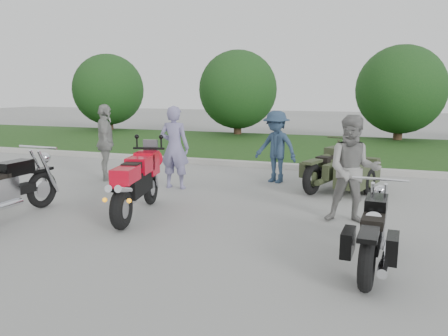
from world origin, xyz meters
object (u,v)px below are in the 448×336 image
(sportbike_red, at_px, (136,182))
(person_back, at_px, (106,143))
(person_stripe, at_px, (175,147))
(cruiser_right, at_px, (373,236))
(person_grey, at_px, (353,170))
(person_denim, at_px, (276,147))
(cruiser_sidecar, at_px, (344,172))

(sportbike_red, relative_size, person_back, 1.19)
(sportbike_red, height_order, person_stripe, person_stripe)
(cruiser_right, height_order, person_grey, person_grey)
(sportbike_red, height_order, person_denim, person_denim)
(person_grey, bearing_deg, person_back, 159.15)
(cruiser_right, distance_m, cruiser_sidecar, 4.28)
(cruiser_right, bearing_deg, person_grey, 104.67)
(cruiser_right, xyz_separation_m, person_denim, (-2.30, 4.65, 0.43))
(cruiser_sidecar, height_order, person_denim, person_denim)
(person_stripe, bearing_deg, person_denim, -148.10)
(person_back, bearing_deg, person_stripe, -132.31)
(cruiser_right, xyz_separation_m, cruiser_sidecar, (-0.66, 4.22, 0.00))
(person_stripe, height_order, person_denim, person_stripe)
(sportbike_red, xyz_separation_m, person_back, (-2.33, 2.50, 0.31))
(person_grey, height_order, person_denim, person_grey)
(person_denim, bearing_deg, cruiser_sidecar, 4.72)
(person_denim, bearing_deg, person_stripe, -125.89)
(cruiser_right, bearing_deg, person_stripe, 146.24)
(person_back, bearing_deg, person_denim, -109.25)
(cruiser_sidecar, bearing_deg, cruiser_right, -63.84)
(person_stripe, xyz_separation_m, person_denim, (2.00, 1.38, -0.07))
(cruiser_right, xyz_separation_m, person_back, (-6.27, 3.51, 0.51))
(cruiser_right, bearing_deg, person_back, 154.26)
(person_stripe, xyz_separation_m, person_back, (-1.97, 0.24, 0.00))
(cruiser_right, distance_m, person_back, 7.20)
(cruiser_right, relative_size, person_grey, 1.20)
(cruiser_sidecar, distance_m, person_denim, 1.74)
(cruiser_right, relative_size, cruiser_sidecar, 0.94)
(person_grey, xyz_separation_m, person_denim, (-1.92, 2.77, -0.04))
(person_back, bearing_deg, sportbike_red, -172.35)
(person_stripe, relative_size, person_back, 1.00)
(sportbike_red, bearing_deg, cruiser_right, -26.25)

